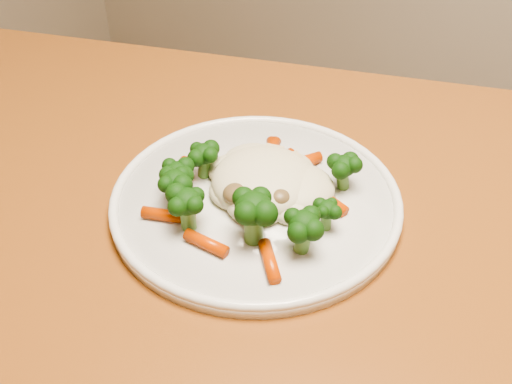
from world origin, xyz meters
TOP-DOWN VIEW (x-y plane):
  - dining_table at (0.12, 0.27)m, footprint 1.36×1.14m
  - plate at (0.03, 0.32)m, footprint 0.29×0.29m
  - meal at (0.03, 0.31)m, footprint 0.20×0.19m

SIDE VIEW (x-z plane):
  - dining_table at x=0.12m, z-range 0.27..1.02m
  - plate at x=0.03m, z-range 0.75..0.76m
  - meal at x=0.03m, z-range 0.76..0.81m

